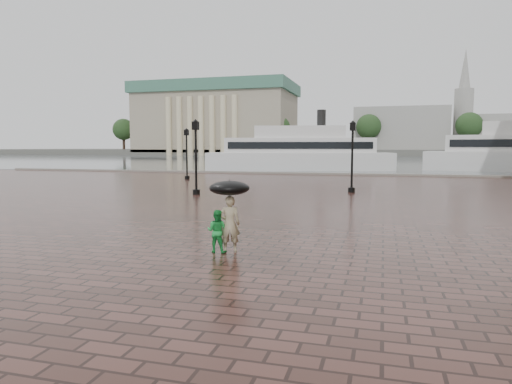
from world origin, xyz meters
TOP-DOWN VIEW (x-y plane):
  - ground at (0.00, 0.00)m, footprint 300.00×300.00m
  - harbour_water at (0.00, 92.00)m, footprint 240.00×240.00m
  - quay_edge at (0.00, 32.00)m, footprint 80.00×0.60m
  - far_shore at (0.00, 160.00)m, footprint 300.00×60.00m
  - museum at (-55.00, 144.61)m, footprint 57.00×32.50m
  - far_trees at (0.00, 138.00)m, footprint 188.00×8.00m
  - street_lamps at (-5.00, 15.33)m, footprint 15.44×12.44m
  - adult_pedestrian at (0.92, -3.96)m, footprint 0.66×0.53m
  - child_pedestrian at (0.59, -4.06)m, footprint 0.59×0.47m
  - ferry_near at (-5.17, 40.34)m, footprint 23.21×10.22m
  - umbrella at (0.92, -3.96)m, footprint 1.10×1.10m

SIDE VIEW (x-z plane):
  - ground at x=0.00m, z-range 0.00..0.00m
  - harbour_water at x=0.00m, z-range 0.00..0.00m
  - quay_edge at x=0.00m, z-range -0.15..0.15m
  - child_pedestrian at x=0.59m, z-range 0.00..1.18m
  - adult_pedestrian at x=0.92m, z-range 0.00..1.56m
  - far_shore at x=0.00m, z-range 0.00..2.00m
  - umbrella at x=0.92m, z-range 1.21..2.32m
  - ferry_near at x=-5.17m, z-range -1.48..5.93m
  - street_lamps at x=-5.00m, z-range 0.13..4.53m
  - far_trees at x=0.00m, z-range 2.67..16.17m
  - museum at x=-55.00m, z-range 0.91..26.91m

